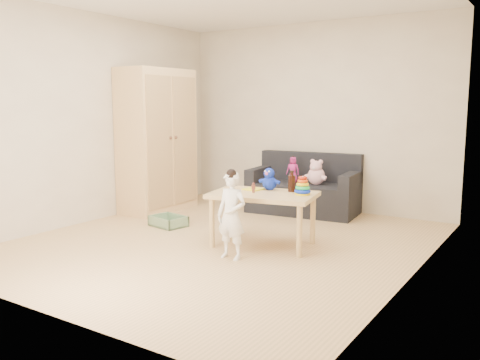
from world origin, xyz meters
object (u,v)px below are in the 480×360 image
Objects in this scene: toddler at (232,217)px; play_table at (263,219)px; wardrobe at (157,141)px; sofa at (303,198)px.

play_table is at bearing 87.87° from toddler.
wardrobe is 2.38m from play_table.
play_table is (2.14, -0.76, -0.69)m from wardrobe.
sofa is 2.30m from toddler.
toddler is at bearing -32.04° from wardrobe.
sofa is at bearing 98.50° from toddler.
play_table is 0.58m from toddler.
sofa is 1.74m from play_table.
wardrobe reaches higher than sofa.
wardrobe reaches higher than toddler.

